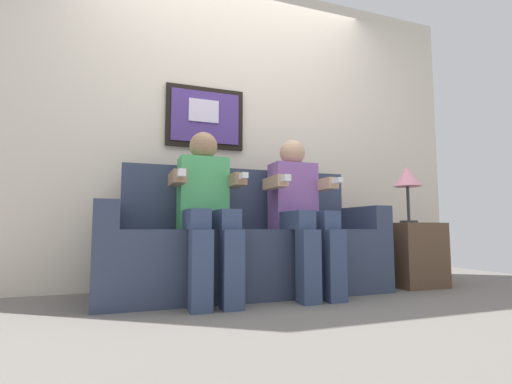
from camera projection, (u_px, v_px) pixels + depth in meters
ground_plane at (264, 303)px, 2.32m from camera, size 5.70×5.70×0.00m
back_wall_assembly at (230, 127)px, 3.15m from camera, size 4.39×0.10×2.60m
couch at (247, 249)px, 2.65m from camera, size 1.99×0.58×0.90m
person_on_left at (207, 205)px, 2.41m from camera, size 0.46×0.56×1.11m
person_on_right at (300, 207)px, 2.64m from camera, size 0.46×0.56×1.11m
side_table_right at (411, 254)px, 3.00m from camera, size 0.40×0.40×0.50m
table_lamp at (407, 179)px, 3.09m from camera, size 0.22×0.22×0.46m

